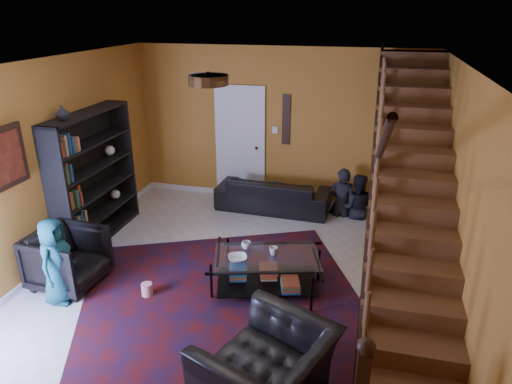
{
  "coord_description": "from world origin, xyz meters",
  "views": [
    {
      "loc": [
        1.56,
        -5.12,
        3.41
      ],
      "look_at": [
        0.18,
        0.4,
        1.09
      ],
      "focal_mm": 32.0,
      "sensor_mm": 36.0,
      "label": 1
    }
  ],
  "objects_px": {
    "coffee_table": "(267,270)",
    "sofa": "(273,194)",
    "bookshelf": "(95,179)",
    "armchair_left": "(68,259)",
    "armchair_right": "(266,371)"
  },
  "relations": [
    {
      "from": "bookshelf",
      "to": "armchair_left",
      "type": "bearing_deg",
      "value": -74.97
    },
    {
      "from": "bookshelf",
      "to": "sofa",
      "type": "distance_m",
      "value": 3.04
    },
    {
      "from": "armchair_left",
      "to": "coffee_table",
      "type": "bearing_deg",
      "value": -75.42
    },
    {
      "from": "bookshelf",
      "to": "coffee_table",
      "type": "height_order",
      "value": "bookshelf"
    },
    {
      "from": "armchair_right",
      "to": "coffee_table",
      "type": "xyz_separation_m",
      "value": [
        -0.4,
        1.77,
        -0.08
      ]
    },
    {
      "from": "armchair_left",
      "to": "coffee_table",
      "type": "distance_m",
      "value": 2.58
    },
    {
      "from": "coffee_table",
      "to": "sofa",
      "type": "bearing_deg",
      "value": 100.15
    },
    {
      "from": "sofa",
      "to": "coffee_table",
      "type": "height_order",
      "value": "sofa"
    },
    {
      "from": "bookshelf",
      "to": "sofa",
      "type": "xyz_separation_m",
      "value": [
        2.43,
        1.7,
        -0.67
      ]
    },
    {
      "from": "armchair_left",
      "to": "armchair_right",
      "type": "height_order",
      "value": "armchair_left"
    },
    {
      "from": "bookshelf",
      "to": "sofa",
      "type": "relative_size",
      "value": 1.0
    },
    {
      "from": "bookshelf",
      "to": "coffee_table",
      "type": "bearing_deg",
      "value": -16.11
    },
    {
      "from": "bookshelf",
      "to": "armchair_left",
      "type": "distance_m",
      "value": 1.49
    },
    {
      "from": "bookshelf",
      "to": "armchair_left",
      "type": "xyz_separation_m",
      "value": [
        0.35,
        -1.32,
        -0.58
      ]
    },
    {
      "from": "sofa",
      "to": "armchair_left",
      "type": "xyz_separation_m",
      "value": [
        -2.08,
        -3.02,
        0.09
      ]
    }
  ]
}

